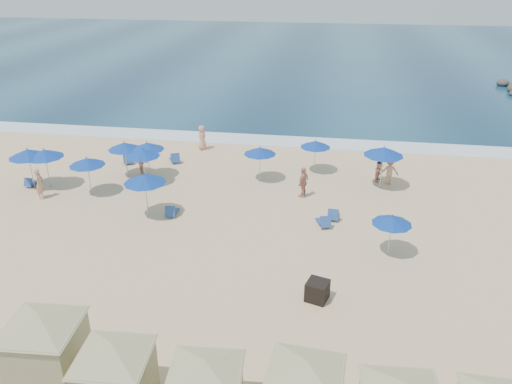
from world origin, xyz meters
The scene contains 30 objects.
ground centered at (0.00, 0.00, 0.00)m, with size 160.00×160.00×0.00m, color beige.
ocean centered at (0.00, 55.00, 0.03)m, with size 160.00×80.00×0.06m, color #0D2E4B.
surf_line centered at (0.00, 15.50, 0.04)m, with size 160.00×2.50×0.08m, color white.
trash_bin centered at (5.53, -3.43, 0.41)m, with size 0.83×0.83×0.83m, color black.
cabana_0 centered at (-2.84, -9.00, 1.66)m, with size 4.60×4.60×2.89m.
cabana_1 centered at (-0.18, -9.71, 1.54)m, with size 4.27×4.27×2.69m.
cabana_2 centered at (2.63, -9.88, 1.51)m, with size 4.19×4.19×2.63m.
umbrella_0 centered at (-10.88, 5.08, 2.16)m, with size 2.19×2.19×2.49m.
umbrella_1 centered at (-11.82, 4.88, 2.19)m, with size 2.22×2.22×2.53m.
umbrella_2 centered at (-6.93, 7.40, 2.03)m, with size 2.05×2.05×2.34m.
umbrella_3 centered at (-7.99, 4.56, 2.02)m, with size 2.05×2.05×2.33m.
umbrella_4 centered at (-5.48, 7.51, 2.07)m, with size 2.09×2.09×2.38m.
umbrella_5 centered at (-5.37, 6.44, 2.03)m, with size 2.05×2.05×2.34m.
umbrella_6 centered at (-3.72, 2.38, 2.20)m, with size 2.23×2.23×2.53m.
umbrella_7 centered at (1.45, 8.08, 1.95)m, with size 1.98×1.98×2.25m.
umbrella_8 centered at (4.71, 9.97, 1.91)m, with size 1.93×1.93×2.20m.
umbrella_9 centered at (8.75, 8.16, 2.31)m, with size 2.34×2.34×2.67m.
umbrella_10 centered at (8.63, 0.50, 1.81)m, with size 1.83×1.83×2.08m.
beach_chair_0 centered at (-12.09, 5.06, 0.22)m, with size 0.56×1.16×0.62m.
beach_chair_1 centered at (-7.78, 9.57, 0.25)m, with size 1.07×1.45×0.73m.
beach_chair_2 centered at (-4.72, 10.25, 0.26)m, with size 1.10×1.46×0.74m.
beach_chair_3 centered at (-2.52, 2.72, 0.23)m, with size 0.62×1.24×0.66m.
beach_chair_4 centered at (5.59, 2.81, 0.24)m, with size 0.89×1.37×0.69m.
beach_chair_5 centered at (6.05, 3.69, 0.24)m, with size 0.62×1.28×0.69m.
beachgoer_0 centered at (-10.55, 3.58, 0.91)m, with size 0.67×0.44×1.83m, color tan.
beachgoer_1 centered at (-6.10, 8.02, 0.80)m, with size 0.77×0.60×1.59m, color tan.
beachgoer_2 centered at (4.26, 6.16, 0.90)m, with size 1.06×0.44×1.81m, color tan.
beachgoer_3 centered at (9.28, 8.77, 0.87)m, with size 1.12×0.64×1.73m, color tan.
beachgoer_4 centered at (-3.51, 13.00, 0.89)m, with size 0.87×0.57×1.78m, color tan.
beachgoer_5 centered at (8.79, 9.19, 0.81)m, with size 0.79×0.61×1.62m, color tan.
Camera 1 is at (5.70, -20.05, 12.42)m, focal length 35.00 mm.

